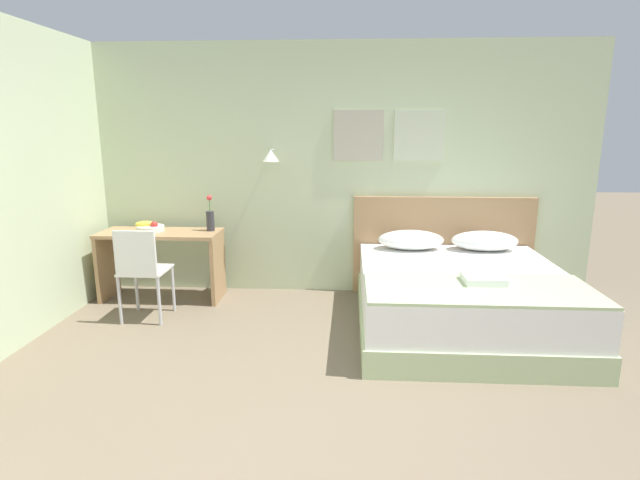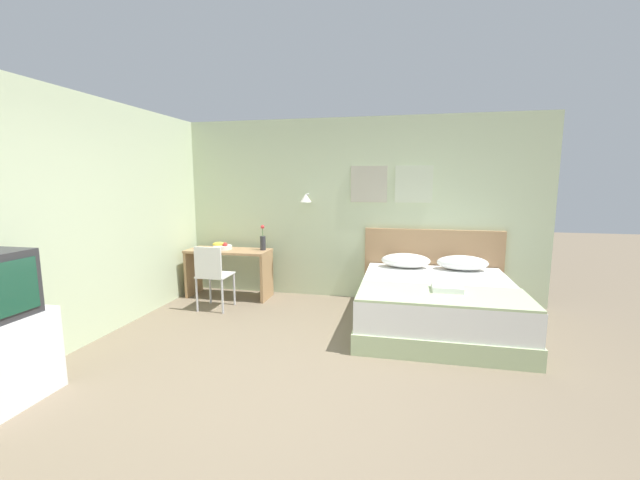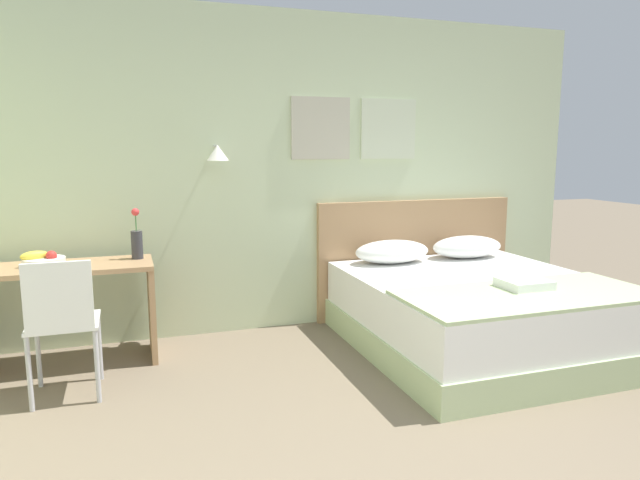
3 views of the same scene
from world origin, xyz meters
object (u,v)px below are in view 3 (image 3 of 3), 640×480
(bed, at_px, (478,314))
(desk_chair, at_px, (62,317))
(pillow_right, at_px, (467,247))
(throw_blanket, at_px, (530,295))
(flower_vase, at_px, (137,241))
(desk, at_px, (63,295))
(folded_towel_near_foot, at_px, (524,283))
(fruit_bowl, at_px, (43,260))
(headboard, at_px, (416,257))
(pillow_left, at_px, (392,252))

(bed, relative_size, desk_chair, 2.21)
(pillow_right, bearing_deg, desk_chair, -167.70)
(throw_blanket, relative_size, flower_vase, 4.64)
(desk, xyz_separation_m, desk_chair, (0.06, -0.64, 0.02))
(pillow_right, bearing_deg, folded_towel_near_foot, -104.80)
(pillow_right, distance_m, fruit_bowl, 3.46)
(folded_towel_near_foot, distance_m, flower_vase, 2.79)
(flower_vase, bearing_deg, pillow_right, -0.09)
(throw_blanket, relative_size, desk, 1.41)
(bed, height_order, fruit_bowl, fruit_bowl)
(desk_chair, bearing_deg, folded_towel_near_foot, -8.80)
(pillow_right, bearing_deg, headboard, 144.62)
(pillow_left, distance_m, throw_blanket, 1.37)
(headboard, xyz_separation_m, flower_vase, (-2.46, -0.26, 0.32))
(desk_chair, xyz_separation_m, fruit_bowl, (-0.16, 0.66, 0.23))
(desk, bearing_deg, desk_chair, -85.07)
(pillow_right, distance_m, desk_chair, 3.37)
(folded_towel_near_foot, relative_size, fruit_bowl, 1.06)
(fruit_bowl, bearing_deg, bed, -12.66)
(pillow_right, bearing_deg, bed, -116.50)
(bed, xyz_separation_m, throw_blanket, (0.00, -0.57, 0.29))
(headboard, relative_size, flower_vase, 5.10)
(pillow_left, height_order, pillow_right, same)
(pillow_right, bearing_deg, fruit_bowl, -179.09)
(pillow_left, xyz_separation_m, pillow_right, (0.74, 0.00, 0.00))
(bed, xyz_separation_m, desk, (-2.97, 0.67, 0.24))
(headboard, height_order, desk, headboard)
(desk, relative_size, fruit_bowl, 4.20)
(headboard, relative_size, desk, 1.55)
(folded_towel_near_foot, xyz_separation_m, flower_vase, (-2.52, 1.18, 0.25))
(bed, relative_size, folded_towel_near_foot, 6.28)
(pillow_left, height_order, desk_chair, desk_chair)
(desk, height_order, fruit_bowl, fruit_bowl)
(headboard, relative_size, pillow_right, 2.88)
(fruit_bowl, bearing_deg, pillow_left, 1.16)
(pillow_right, height_order, desk, pillow_right)
(pillow_left, relative_size, flower_vase, 1.77)
(bed, bearing_deg, pillow_right, 63.50)
(throw_blanket, relative_size, folded_towel_near_foot, 5.58)
(headboard, distance_m, desk_chair, 3.08)
(headboard, bearing_deg, throw_blanket, -90.00)
(headboard, xyz_separation_m, desk, (-2.97, -0.34, -0.02))
(headboard, xyz_separation_m, pillow_right, (0.37, -0.26, 0.12))
(bed, distance_m, desk, 3.06)
(folded_towel_near_foot, relative_size, desk_chair, 0.35)
(fruit_bowl, bearing_deg, throw_blanket, -22.25)
(bed, xyz_separation_m, headboard, (0.00, 1.01, 0.26))
(pillow_left, relative_size, pillow_right, 1.00)
(pillow_left, height_order, fruit_bowl, fruit_bowl)
(bed, height_order, desk, desk)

